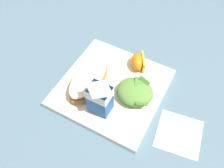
# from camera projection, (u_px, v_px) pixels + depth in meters

# --- Properties ---
(ground) EXTENTS (3.00, 3.00, 0.00)m
(ground) POSITION_uv_depth(u_px,v_px,m) (112.00, 89.00, 0.70)
(ground) COLOR slate
(white_plate) EXTENTS (0.28, 0.28, 0.02)m
(white_plate) POSITION_uv_depth(u_px,v_px,m) (112.00, 88.00, 0.69)
(white_plate) COLOR white
(white_plate) RESTS_ON ground
(cheesy_pizza_bread) EXTENTS (0.09, 0.17, 0.04)m
(cheesy_pizza_bread) POSITION_uv_depth(u_px,v_px,m) (89.00, 79.00, 0.68)
(cheesy_pizza_bread) COLOR #A87038
(cheesy_pizza_bread) RESTS_ON white_plate
(green_salad_pile) EXTENTS (0.10, 0.09, 0.04)m
(green_salad_pile) POSITION_uv_depth(u_px,v_px,m) (134.00, 93.00, 0.65)
(green_salad_pile) COLOR #5B8E3D
(green_salad_pile) RESTS_ON white_plate
(milk_carton) EXTENTS (0.06, 0.05, 0.11)m
(milk_carton) POSITION_uv_depth(u_px,v_px,m) (100.00, 96.00, 0.59)
(milk_carton) COLOR #23569E
(milk_carton) RESTS_ON white_plate
(orange_wedge_front) EXTENTS (0.06, 0.07, 0.04)m
(orange_wedge_front) POSITION_uv_depth(u_px,v_px,m) (138.00, 62.00, 0.71)
(orange_wedge_front) COLOR orange
(orange_wedge_front) RESTS_ON white_plate
(paper_napkin) EXTENTS (0.12, 0.12, 0.00)m
(paper_napkin) POSITION_uv_depth(u_px,v_px,m) (179.00, 134.00, 0.62)
(paper_napkin) COLOR white
(paper_napkin) RESTS_ON ground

